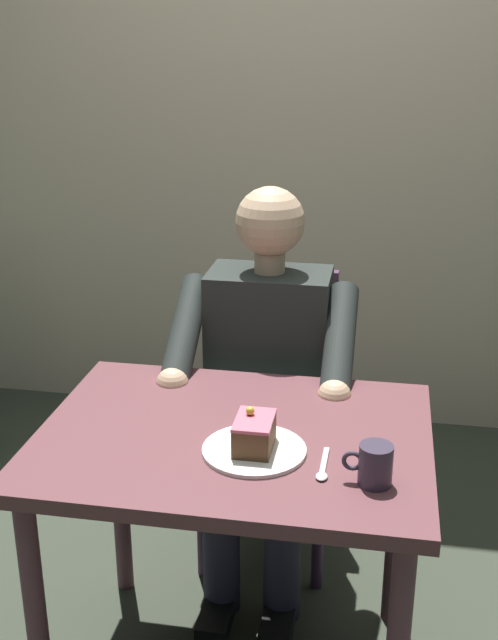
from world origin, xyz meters
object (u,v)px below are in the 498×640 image
Objects in this scene: cake_slice at (254,433)px; chair at (273,399)px; coffee_cup at (375,464)px; dining_table at (234,469)px; seated_person at (265,385)px; dessert_spoon at (323,469)px.

chair is at bearing -85.01° from cake_slice.
coffee_cup is at bearing 112.29° from chair.
cake_slice reaches higher than dining_table.
chair is 0.22m from seated_person.
coffee_cup is (-0.33, 0.82, 0.27)m from chair.
seated_person reaches higher than coffee_cup.
coffee_cup is 0.12m from dessert_spoon.
dessert_spoon is (-0.22, 0.61, 0.10)m from seated_person.
chair is 0.75× the size of seated_person.
seated_person is 0.74m from coffee_cup.
dining_table is 0.66m from chair.
chair is at bearing -90.00° from dining_table.
chair reaches higher than cake_slice.
coffee_cup is at bearing 117.59° from seated_person.
dessert_spoon is (-0.22, 0.78, 0.23)m from chair.
cake_slice is at bearing 96.56° from seated_person.
seated_person is 8.49× the size of dessert_spoon.
seated_person is 0.58m from cake_slice.
seated_person is (0.00, 0.18, 0.13)m from chair.
coffee_cup is at bearing 163.36° from dessert_spoon.
dessert_spoon reaches higher than dining_table.
dessert_spoon is (0.11, -0.03, -0.04)m from coffee_cup.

